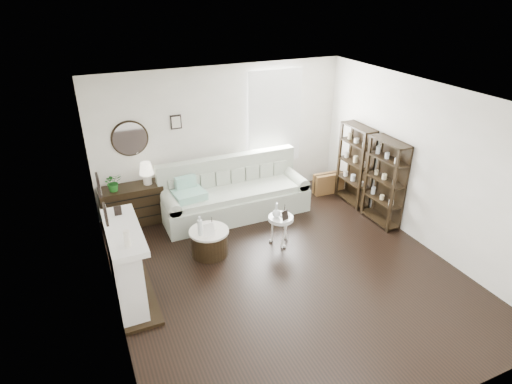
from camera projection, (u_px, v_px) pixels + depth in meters
name	position (u px, v px, depth m)	size (l,w,h in m)	color
room	(258.00, 120.00, 8.45)	(5.50, 5.50, 5.50)	black
fireplace	(126.00, 268.00, 5.84)	(0.50, 1.40, 1.84)	silver
shelf_unit_far	(355.00, 165.00, 8.44)	(0.30, 0.80, 1.60)	black
shelf_unit_near	(385.00, 182.00, 7.70)	(0.30, 0.80, 1.60)	black
sofa	(234.00, 196.00, 8.21)	(2.76, 0.96, 1.07)	#A8B19E
quilt	(189.00, 195.00, 7.65)	(0.55, 0.45, 0.14)	#278F5E
suitcase	(328.00, 183.00, 9.06)	(0.65, 0.22, 0.43)	brown
dresser	(133.00, 205.00, 7.85)	(1.11, 0.48, 0.74)	black
table_lamp	(147.00, 173.00, 7.71)	(0.26, 0.26, 0.42)	#F0E6CA
potted_plant	(113.00, 182.00, 7.48)	(0.29, 0.25, 0.33)	#1A5D1B
drum_table	(210.00, 242.00, 7.00)	(0.65, 0.65, 0.45)	black
pedestal_table	(281.00, 219.00, 7.18)	(0.43, 0.43, 0.52)	white
eiffel_drum	(212.00, 223.00, 6.92)	(0.11, 0.11, 0.18)	black
bottle_drum	(200.00, 226.00, 6.71)	(0.08, 0.08, 0.33)	silver
card_frame_drum	(209.00, 230.00, 6.70)	(0.17, 0.01, 0.22)	white
eiffel_ped	(285.00, 210.00, 7.17)	(0.10, 0.10, 0.18)	black
flask_ped	(276.00, 210.00, 7.09)	(0.14, 0.14, 0.26)	silver
card_frame_ped	(285.00, 215.00, 7.04)	(0.12, 0.01, 0.17)	black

